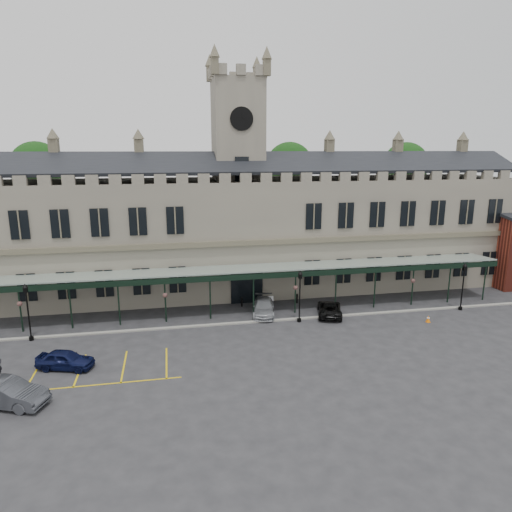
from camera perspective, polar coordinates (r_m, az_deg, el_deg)
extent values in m
plane|color=#29282B|center=(36.37, 1.83, -11.42)|extent=(140.00, 140.00, 0.00)
cube|color=#6D675B|center=(49.62, -2.19, 2.62)|extent=(60.00, 10.00, 12.00)
cube|color=brown|center=(44.57, -1.17, 1.66)|extent=(60.00, 0.35, 0.50)
cube|color=black|center=(46.30, -1.79, 11.58)|extent=(60.00, 4.77, 2.20)
cube|color=black|center=(51.24, -2.70, 11.74)|extent=(60.00, 4.77, 2.20)
cube|color=black|center=(45.71, -1.17, -3.61)|extent=(3.20, 0.18, 3.80)
cube|color=#6D675B|center=(48.93, -2.24, 8.39)|extent=(5.00, 5.00, 22.00)
cylinder|color=silver|center=(46.30, -1.82, 16.78)|extent=(2.20, 0.12, 2.20)
cylinder|color=black|center=(46.23, -1.81, 16.78)|extent=(2.30, 0.04, 2.30)
cube|color=black|center=(46.28, -1.78, 10.58)|extent=(1.40, 0.12, 2.80)
cube|color=#8C9E93|center=(43.30, -0.75, -1.54)|extent=(50.00, 4.00, 0.40)
cube|color=black|center=(41.47, -0.26, -2.58)|extent=(50.00, 0.18, 0.50)
cube|color=gray|center=(41.30, 0.13, -8.20)|extent=(60.00, 0.40, 0.12)
cylinder|color=#332314|center=(59.75, -24.99, 3.22)|extent=(0.70, 0.70, 12.00)
sphere|color=black|center=(59.08, -25.66, 9.91)|extent=(6.00, 6.00, 6.00)
cylinder|color=#332314|center=(59.94, 4.08, 4.47)|extent=(0.70, 0.70, 12.00)
sphere|color=black|center=(59.26, 4.20, 11.17)|extent=(6.00, 6.00, 6.00)
cylinder|color=#332314|center=(65.88, 17.70, 4.67)|extent=(0.70, 0.70, 12.00)
sphere|color=black|center=(65.27, 18.14, 10.75)|extent=(6.00, 6.00, 6.00)
cylinder|color=black|center=(41.84, -26.27, -9.23)|extent=(0.37, 0.37, 0.31)
cylinder|color=black|center=(41.19, -26.54, -6.76)|extent=(0.12, 0.12, 4.13)
cube|color=black|center=(40.54, -26.87, -3.80)|extent=(0.29, 0.29, 0.41)
cone|color=black|center=(40.44, -26.92, -3.31)|extent=(0.45, 0.45, 0.31)
cylinder|color=black|center=(41.56, 5.42, -7.98)|extent=(0.37, 0.37, 0.31)
cylinder|color=black|center=(40.91, 5.47, -5.51)|extent=(0.12, 0.12, 4.10)
cube|color=black|center=(40.25, 5.54, -2.54)|extent=(0.29, 0.29, 0.41)
cone|color=black|center=(40.16, 5.55, -2.04)|extent=(0.45, 0.45, 0.31)
cylinder|color=black|center=(48.51, 24.18, -5.98)|extent=(0.36, 0.36, 0.30)
cylinder|color=black|center=(47.97, 24.39, -3.88)|extent=(0.12, 0.12, 4.01)
cube|color=black|center=(47.42, 24.64, -1.39)|extent=(0.28, 0.28, 0.40)
cone|color=black|center=(47.34, 24.68, -0.97)|extent=(0.44, 0.44, 0.30)
cube|color=orange|center=(44.15, 20.69, -7.71)|extent=(0.34, 0.34, 0.04)
cone|color=orange|center=(44.05, 20.72, -7.35)|extent=(0.39, 0.39, 0.62)
cylinder|color=silver|center=(44.02, 20.73, -7.25)|extent=(0.26, 0.26, 0.09)
cylinder|color=black|center=(45.04, 1.79, -6.11)|extent=(0.06, 0.06, 0.46)
cube|color=silver|center=(44.93, 1.80, -5.72)|extent=(0.65, 0.13, 1.11)
cylinder|color=black|center=(45.09, -1.78, -5.74)|extent=(0.17, 0.17, 0.97)
cylinder|color=black|center=(46.28, 5.15, -5.30)|extent=(0.17, 0.17, 0.94)
imported|color=#0C1238|center=(35.64, -22.74, -11.86)|extent=(4.28, 2.67, 1.36)
imported|color=#3C3E44|center=(32.46, -28.79, -14.80)|extent=(5.26, 3.39, 1.64)
imported|color=#9EA1A6|center=(43.00, 0.96, -6.41)|extent=(2.88, 5.10, 1.39)
imported|color=black|center=(43.34, 9.18, -6.51)|extent=(3.33, 4.96, 1.26)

